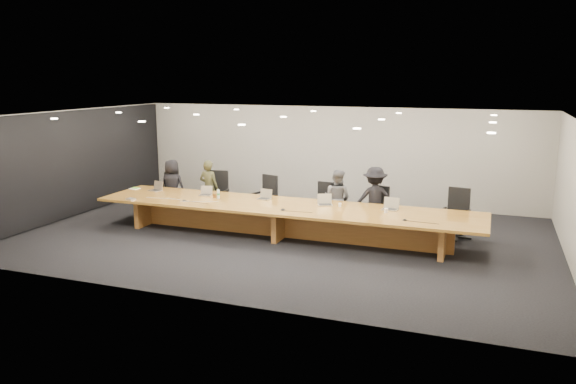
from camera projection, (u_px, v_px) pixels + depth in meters
name	position (u px, v px, depth m)	size (l,w,h in m)	color
ground	(284.00, 236.00, 13.05)	(12.00, 12.00, 0.00)	black
back_wall	(332.00, 155.00, 16.44)	(12.00, 0.02, 2.80)	beige
left_wall_panel	(73.00, 165.00, 14.79)	(0.08, 7.84, 2.74)	black
conference_table	(284.00, 215.00, 12.95)	(9.00, 1.80, 0.75)	#8C5C1E
chair_far_left	(164.00, 191.00, 15.55)	(0.53, 0.53, 1.04)	black
chair_left	(216.00, 193.00, 14.93)	(0.61, 0.61, 1.21)	black
chair_mid_left	(264.00, 197.00, 14.51)	(0.60, 0.60, 1.17)	black
chair_mid_right	(323.00, 205.00, 13.82)	(0.57, 0.57, 1.11)	black
chair_right	(376.00, 208.00, 13.48)	(0.56, 0.56, 1.09)	black
chair_far_right	(456.00, 213.00, 12.78)	(0.60, 0.60, 1.18)	black
person_a	(172.00, 186.00, 15.26)	(0.71, 0.46, 1.46)	black
person_b	(209.00, 188.00, 14.94)	(0.54, 0.36, 1.49)	#32311B
person_c	(337.00, 199.00, 13.71)	(0.70, 0.55, 1.44)	#565558
person_d	(375.00, 199.00, 13.37)	(1.01, 0.58, 1.56)	black
laptop_a	(155.00, 186.00, 14.48)	(0.32, 0.23, 0.25)	#C3AF95
laptop_b	(205.00, 191.00, 13.92)	(0.30, 0.22, 0.24)	#C2B094
laptop_c	(264.00, 194.00, 13.49)	(0.31, 0.23, 0.25)	tan
laptop_d	(325.00, 200.00, 12.86)	(0.33, 0.24, 0.26)	beige
laptop_e	(390.00, 204.00, 12.42)	(0.35, 0.25, 0.27)	#B5A88A
water_bottle	(218.00, 194.00, 13.59)	(0.07, 0.07, 0.21)	silver
amber_mug	(214.00, 196.00, 13.69)	(0.07, 0.07, 0.09)	brown
paper_cup_near	(340.00, 205.00, 12.73)	(0.07, 0.07, 0.09)	white
paper_cup_far	(386.00, 211.00, 12.17)	(0.08, 0.08, 0.10)	white
notepad	(135.00, 189.00, 14.76)	(0.24, 0.19, 0.01)	white
lime_gadget	(135.00, 188.00, 14.75)	(0.16, 0.09, 0.03)	#62B22F
av_box	(131.00, 199.00, 13.47)	(0.20, 0.15, 0.03)	silver
mic_left	(184.00, 200.00, 13.33)	(0.11, 0.11, 0.03)	black
mic_center	(283.00, 209.00, 12.43)	(0.12, 0.12, 0.03)	black
mic_right	(405.00, 220.00, 11.54)	(0.11, 0.11, 0.03)	black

